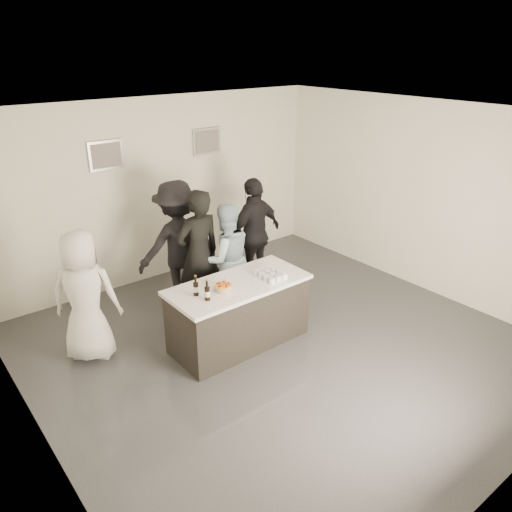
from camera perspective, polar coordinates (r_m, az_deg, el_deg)
name	(u,v)px	position (r m, az deg, el deg)	size (l,w,h in m)	color
floor	(279,346)	(6.82, 2.67, -10.22)	(6.00, 6.00, 0.00)	#3D3D42
ceiling	(284,117)	(5.73, 3.24, 15.61)	(6.00, 6.00, 0.00)	white
wall_back	(162,190)	(8.48, -10.70, 7.44)	(6.00, 0.04, 3.00)	white
wall_left	(26,322)	(4.87, -24.83, -6.82)	(0.04, 6.00, 3.00)	white
wall_right	(425,198)	(8.32, 18.74, 6.28)	(0.04, 6.00, 3.00)	white
picture_left	(106,155)	(7.92, -16.79, 10.97)	(0.54, 0.04, 0.44)	#B2B2B7
picture_right	(207,141)	(8.74, -5.66, 12.92)	(0.54, 0.04, 0.44)	#B2B2B7
bar_counter	(239,313)	(6.66, -1.98, -6.55)	(1.86, 0.86, 0.90)	white
cake	(223,288)	(6.24, -3.78, -3.67)	(0.22, 0.22, 0.07)	orange
beer_bottle_a	(196,286)	(6.13, -6.90, -3.39)	(0.07, 0.07, 0.26)	black
beer_bottle_b	(207,290)	(6.00, -5.61, -3.92)	(0.07, 0.07, 0.26)	black
tumbler_cluster	(270,274)	(6.59, 1.66, -2.10)	(0.30, 0.40, 0.08)	orange
candles	(234,299)	(6.05, -2.52, -4.96)	(0.24, 0.08, 0.01)	pink
person_main_black	(199,255)	(7.16, -6.57, 0.12)	(0.70, 0.46, 1.93)	black
person_main_blue	(226,258)	(7.32, -3.45, -0.28)	(0.82, 0.64, 1.68)	#A0BAD2
person_guest_left	(85,296)	(6.55, -18.96, -4.38)	(0.84, 0.55, 1.73)	silver
person_guest_right	(255,234)	(8.00, -0.13, 2.53)	(1.08, 0.45, 1.84)	black
person_guest_back	(178,244)	(7.58, -8.88, 1.39)	(1.25, 0.72, 1.94)	black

